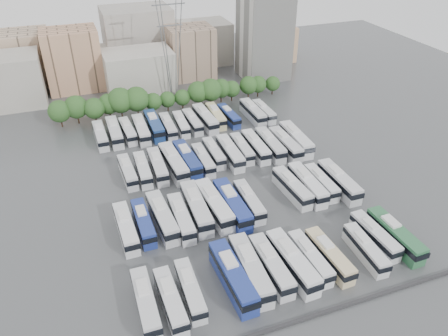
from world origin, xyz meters
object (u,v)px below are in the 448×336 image
object	(u,v)px
bus_r1_s11	(307,184)
bus_r0_s11	(366,249)
bus_r0_s6	(271,265)
bus_r1_s7	(249,201)
bus_r1_s0	(126,228)
bus_r2_s2	(143,169)
bus_r1_s13	(339,181)
bus_r3_s4	(154,125)
bus_r0_s5	(250,269)
bus_r3_s7	(192,122)
bus_r3_s8	(205,118)
bus_r3_s13	(264,111)
bus_r2_s3	(158,166)
bus_r2_s8	(230,153)
bus_r3_s6	(181,124)
electricity_pylon	(170,35)
bus_r2_s7	(214,153)
bus_r1_s5	(214,205)
bus_r2_s6	(203,160)
bus_r2_s13	(296,139)
bus_r1_s4	(196,208)
bus_r1_s6	(232,204)
bus_r3_s3	(141,130)
bus_r3_s1	(114,132)
bus_r2_s11	(270,145)
bus_r3_s2	(128,131)
bus_r3_s0	(100,135)
bus_r2_s4	(174,163)
bus_r1_s3	(181,218)
bus_r1_s12	(321,182)
bus_r2_s5	(187,159)
bus_r0_s9	(329,255)
bus_r2_s1	(128,172)
bus_r0_s1	(171,300)
bus_r0_s8	(310,258)
apartment_tower	(264,36)
bus_r0_s4	(233,276)
bus_r3_s5	(168,126)
bus_r0_s7	(292,262)
bus_r3_s12	(253,112)
bus_r1_s10	(292,187)
bus_r2_s9	(242,148)
bus_r2_s12	(285,144)
bus_r0_s13	(395,235)
bus_r1_s1	(143,222)
bus_r3_s10	(229,116)
bus_r0_s0	(146,303)

from	to	relation	value
bus_r1_s11	bus_r0_s11	bearing A→B (deg)	-88.96
bus_r0_s6	bus_r1_s7	xyz separation A→B (m)	(3.44, 16.83, -0.15)
bus_r1_s0	bus_r2_s2	bearing A→B (deg)	68.86
bus_r1_s13	bus_r3_s4	xyz separation A→B (m)	(-29.60, 37.54, 0.01)
bus_r0_s5	bus_r3_s7	world-z (taller)	bus_r0_s5
bus_r3_s8	bus_r3_s13	distance (m)	16.29
bus_r2_s3	bus_r2_s8	distance (m)	16.51
bus_r1_s7	bus_r3_s6	xyz separation A→B (m)	(-3.32, 36.18, -0.08)
electricity_pylon	bus_r2_s7	bearing A→B (deg)	-90.72
bus_r1_s5	bus_r2_s6	distance (m)	16.99
bus_r2_s6	bus_r2_s13	world-z (taller)	bus_r2_s13
bus_r1_s4	bus_r1_s6	distance (m)	6.71
bus_r2_s13	bus_r1_s4	bearing A→B (deg)	-147.41
bus_r1_s4	bus_r1_s11	world-z (taller)	bus_r1_s4
bus_r1_s0	bus_r2_s7	xyz separation A→B (m)	(22.99, 19.51, -0.19)
bus_r3_s3	bus_r3_s1	bearing A→B (deg)	171.76
bus_r1_s4	bus_r3_s4	distance (m)	36.10
bus_r1_s13	bus_r2_s11	bearing A→B (deg)	109.90
bus_r0_s6	bus_r3_s2	world-z (taller)	bus_r0_s6
bus_r1_s6	bus_r2_s6	world-z (taller)	bus_r1_s6
bus_r3_s0	bus_r2_s4	bearing A→B (deg)	-55.79
bus_r1_s3	bus_r1_s12	distance (m)	29.79
bus_r2_s5	bus_r3_s13	world-z (taller)	bus_r2_s5
bus_r0_s9	bus_r2_s4	bearing A→B (deg)	112.51
bus_r0_s9	bus_r2_s1	distance (m)	44.97
bus_r0_s1	bus_r0_s9	distance (m)	26.34
bus_r0_s8	apartment_tower	bearing A→B (deg)	69.41
bus_r0_s11	bus_r3_s2	size ratio (longest dim) A/B	0.97
bus_r0_s4	bus_r3_s5	xyz separation A→B (m)	(3.18, 53.05, -0.36)
bus_r2_s3	apartment_tower	bearing A→B (deg)	47.08
bus_r0_s7	bus_r3_s2	xyz separation A→B (m)	(-16.69, 54.47, -0.32)
bus_r0_s11	bus_r2_s6	xyz separation A→B (m)	(-16.42, 36.17, 0.04)
bus_r3_s12	bus_r2_s1	bearing A→B (deg)	-154.39
bus_r0_s11	bus_r2_s8	size ratio (longest dim) A/B	0.87
bus_r1_s10	bus_r1_s0	bearing A→B (deg)	178.82
bus_r1_s4	bus_r3_s2	distance (m)	36.54
bus_r0_s9	bus_r2_s9	bearing A→B (deg)	88.01
bus_r3_s5	bus_r3_s8	size ratio (longest dim) A/B	0.87
bus_r2_s3	bus_r2_s12	distance (m)	29.95
bus_r0_s13	bus_r1_s1	xyz separation A→B (m)	(-39.59, 18.45, -0.20)
bus_r3_s5	bus_r3_s10	xyz separation A→B (m)	(16.56, 0.59, -0.07)
bus_r2_s13	bus_r3_s2	xyz separation A→B (m)	(-36.51, 18.70, -0.37)
bus_r2_s5	bus_r3_s0	xyz separation A→B (m)	(-16.44, 18.38, -0.24)
bus_r0_s0	bus_r2_s2	bearing A→B (deg)	80.38
bus_r2_s8	bus_r3_s1	size ratio (longest dim) A/B	1.01
bus_r0_s13	bus_r3_s8	distance (m)	56.70
bus_r1_s13	bus_r2_s6	distance (m)	29.18
bus_r1_s12	bus_r2_s3	distance (m)	34.45
bus_r1_s13	bus_r2_s9	distance (m)	23.63
bus_r0_s6	bus_r0_s8	xyz separation A→B (m)	(6.69, -0.46, -0.18)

